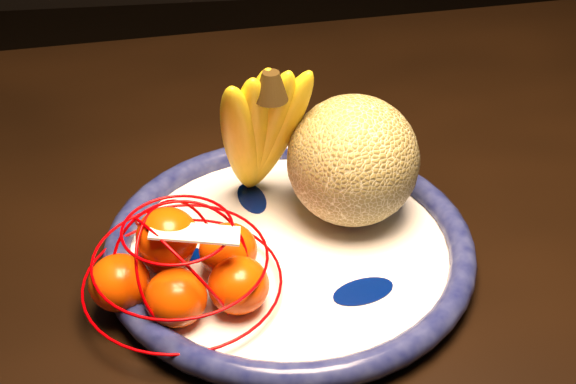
{
  "coord_description": "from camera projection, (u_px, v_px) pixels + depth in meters",
  "views": [
    {
      "loc": [
        -0.02,
        -0.7,
        1.23
      ],
      "look_at": [
        0.05,
        -0.12,
        0.81
      ],
      "focal_mm": 50.0,
      "sensor_mm": 36.0,
      "label": 1
    }
  ],
  "objects": [
    {
      "name": "dining_table",
      "position": [
        189.0,
        287.0,
        0.83
      ],
      "size": [
        1.55,
        1.02,
        0.74
      ],
      "rotation": [
        0.0,
        0.0,
        0.1
      ],
      "color": "black",
      "rests_on": "ground"
    },
    {
      "name": "fruit_bowl",
      "position": [
        289.0,
        248.0,
        0.74
      ],
      "size": [
        0.34,
        0.34,
        0.03
      ],
      "rotation": [
        0.0,
        0.0,
        -0.32
      ],
      "color": "white",
      "rests_on": "dining_table"
    },
    {
      "name": "cantaloupe",
      "position": [
        353.0,
        161.0,
        0.74
      ],
      "size": [
        0.12,
        0.12,
        0.12
      ],
      "primitive_type": "sphere",
      "color": "olive",
      "rests_on": "fruit_bowl"
    },
    {
      "name": "banana_bunch",
      "position": [
        259.0,
        128.0,
        0.74
      ],
      "size": [
        0.11,
        0.11,
        0.17
      ],
      "rotation": [
        0.0,
        0.0,
        0.29
      ],
      "color": "yellow",
      "rests_on": "fruit_bowl"
    },
    {
      "name": "mandarin_bag",
      "position": [
        182.0,
        266.0,
        0.67
      ],
      "size": [
        0.21,
        0.21,
        0.11
      ],
      "rotation": [
        0.0,
        0.0,
        -0.29
      ],
      "color": "#F84907",
      "rests_on": "fruit_bowl"
    },
    {
      "name": "price_tag",
      "position": [
        195.0,
        233.0,
        0.64
      ],
      "size": [
        0.07,
        0.04,
        0.01
      ],
      "primitive_type": "cube",
      "rotation": [
        -0.14,
        0.1,
        -0.11
      ],
      "color": "white",
      "rests_on": "mandarin_bag"
    }
  ]
}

